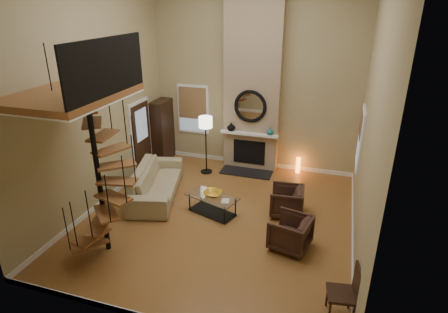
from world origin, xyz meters
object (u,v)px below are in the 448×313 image
(accent_lamp, at_px, (298,165))
(coffee_table, at_px, (212,203))
(sofa, at_px, (156,181))
(floor_lamp, at_px, (206,127))
(side_chair, at_px, (348,290))
(hutch, at_px, (163,131))
(armchair_far, at_px, (294,234))
(armchair_near, at_px, (290,201))

(accent_lamp, bearing_deg, coffee_table, -119.89)
(sofa, bearing_deg, floor_lamp, -39.34)
(sofa, bearing_deg, accent_lamp, -69.00)
(floor_lamp, bearing_deg, accent_lamp, 16.44)
(side_chair, bearing_deg, floor_lamp, 131.90)
(hutch, relative_size, armchair_far, 2.48)
(hutch, height_order, side_chair, hutch)
(armchair_near, distance_m, coffee_table, 1.83)
(hutch, xyz_separation_m, armchair_far, (4.60, -3.47, -0.60))
(armchair_far, xyz_separation_m, floor_lamp, (-2.96, 2.93, 1.06))
(coffee_table, height_order, accent_lamp, accent_lamp)
(armchair_near, relative_size, coffee_table, 0.57)
(hutch, distance_m, side_chair, 7.57)
(hutch, distance_m, armchair_far, 5.79)
(floor_lamp, bearing_deg, sofa, -113.87)
(armchair_near, xyz_separation_m, armchair_far, (0.27, -1.29, 0.00))
(coffee_table, distance_m, accent_lamp, 3.33)
(side_chair, bearing_deg, coffee_table, 142.73)
(sofa, xyz_separation_m, armchair_far, (3.71, -1.22, -0.04))
(armchair_near, bearing_deg, coffee_table, -79.85)
(sofa, bearing_deg, side_chair, -135.57)
(sofa, relative_size, side_chair, 2.66)
(sofa, relative_size, floor_lamp, 1.51)
(armchair_far, distance_m, coffee_table, 2.19)
(hutch, distance_m, sofa, 2.48)
(floor_lamp, height_order, accent_lamp, floor_lamp)
(hutch, bearing_deg, armchair_near, -26.70)
(hutch, relative_size, side_chair, 1.99)
(coffee_table, xyz_separation_m, accent_lamp, (1.66, 2.89, -0.03))
(hutch, height_order, floor_lamp, hutch)
(accent_lamp, bearing_deg, floor_lamp, -163.56)
(coffee_table, bearing_deg, floor_lamp, 113.59)
(hutch, distance_m, armchair_near, 4.89)
(hutch, distance_m, floor_lamp, 1.79)
(armchair_near, relative_size, floor_lamp, 0.45)
(floor_lamp, distance_m, side_chair, 6.07)
(armchair_far, xyz_separation_m, side_chair, (1.05, -1.54, 0.17))
(armchair_far, height_order, floor_lamp, floor_lamp)
(sofa, xyz_separation_m, floor_lamp, (0.76, 1.71, 1.02))
(armchair_far, distance_m, accent_lamp, 3.71)
(armchair_far, xyz_separation_m, accent_lamp, (-0.37, 3.69, -0.10))
(hutch, height_order, armchair_near, hutch)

